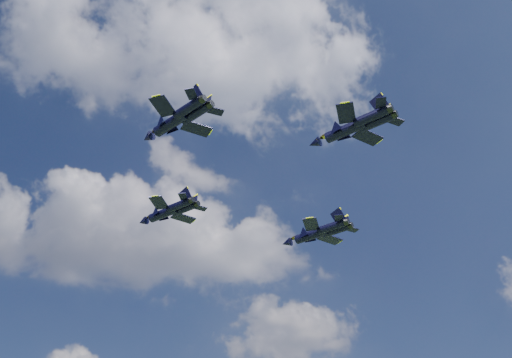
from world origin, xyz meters
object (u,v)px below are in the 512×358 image
(jet_lead, at_px, (162,214))
(jet_left, at_px, (169,124))
(jet_right, at_px, (309,235))
(jet_slot, at_px, (343,131))

(jet_lead, distance_m, jet_left, 29.06)
(jet_lead, height_order, jet_left, jet_lead)
(jet_left, xyz_separation_m, jet_right, (26.54, 30.65, -1.61))
(jet_slot, bearing_deg, jet_lead, 87.44)
(jet_right, bearing_deg, jet_slot, -138.57)
(jet_right, height_order, jet_slot, jet_slot)
(jet_slot, bearing_deg, jet_left, 131.79)
(jet_lead, distance_m, jet_slot, 41.43)
(jet_right, xyz_separation_m, jet_slot, (0.86, -29.99, 2.47))
(jet_left, bearing_deg, jet_right, 4.47)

